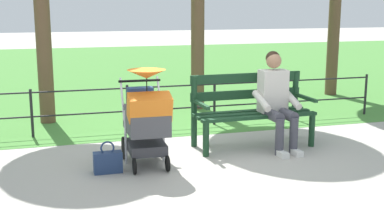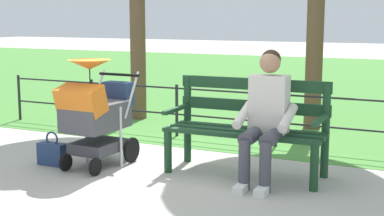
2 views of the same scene
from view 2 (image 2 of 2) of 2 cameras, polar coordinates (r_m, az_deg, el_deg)
name	(u,v)px [view 2 (image 2 of 2)]	position (r m, az deg, el deg)	size (l,w,h in m)	color
ground_plane	(175,167)	(5.94, -1.77, -6.08)	(60.00, 60.00, 0.00)	#ADA89E
grass_lawn	(339,81)	(14.21, 14.90, 2.68)	(40.00, 16.00, 0.01)	#478438
park_bench	(248,123)	(5.61, 5.79, -1.51)	(1.61, 0.64, 0.96)	#193D23
person_on_bench	(266,113)	(5.30, 7.62, -0.53)	(0.54, 0.74, 1.28)	#42424C
stroller	(95,112)	(5.88, -9.96, -0.43)	(0.52, 0.90, 1.15)	black
handbag	(53,153)	(6.16, -14.21, -4.56)	(0.32, 0.14, 0.37)	navy
park_fence	(224,109)	(7.06, 3.37, -0.13)	(6.91, 0.04, 0.70)	black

